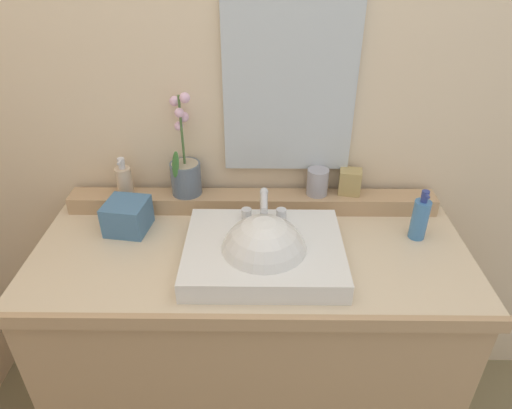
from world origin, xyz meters
The scene contains 11 objects.
wall_back centered at (0.00, 0.40, 1.32)m, with size 3.03×0.20×2.65m, color beige.
vanity_cabinet centered at (0.00, 0.00, 0.44)m, with size 1.36×0.59×0.88m.
back_ledge centered at (0.00, 0.23, 0.90)m, with size 1.28×0.09×0.06m, color tan.
sink_basin centered at (0.04, -0.07, 0.90)m, with size 0.47×0.37×0.28m.
potted_plant centered at (-0.23, 0.24, 1.02)m, with size 0.10×0.11×0.37m.
soap_dispenser centered at (-0.44, 0.23, 0.99)m, with size 0.05×0.06×0.14m.
tumbler_cup centered at (0.23, 0.24, 0.98)m, with size 0.07×0.07×0.09m, color #9E9BA4.
trinket_box centered at (0.34, 0.25, 0.97)m, with size 0.07×0.06×0.09m, color tan.
lotion_bottle centered at (0.53, 0.07, 0.94)m, with size 0.05×0.05×0.17m.
tissue_box centered at (-0.41, 0.11, 0.92)m, with size 0.13×0.13×0.10m, color teal.
mirror centered at (0.12, 0.29, 1.29)m, with size 0.42×0.02×0.56m, color silver.
Camera 1 is at (0.03, -1.13, 1.74)m, focal length 31.92 mm.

